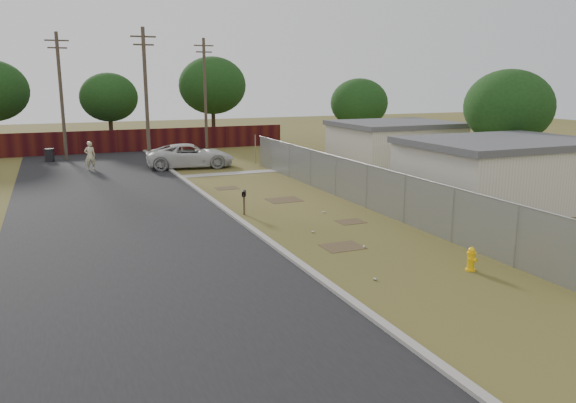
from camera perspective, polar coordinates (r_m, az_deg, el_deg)
name	(u,v)px	position (r m, az deg, el deg)	size (l,w,h in m)	color
ground	(304,214)	(24.48, 1.63, -1.27)	(120.00, 120.00, 0.00)	brown
street	(122,192)	(30.40, -16.55, 0.94)	(15.10, 60.00, 0.12)	black
chainlink_fence	(355,187)	(26.60, 6.85, 1.50)	(0.10, 27.06, 2.02)	gray
privacy_fence	(105,142)	(47.06, -18.10, 5.79)	(30.00, 0.12, 1.80)	#41130E
utility_poles	(141,94)	(42.78, -14.75, 10.50)	(12.60, 8.24, 9.00)	brown
houses	(442,158)	(31.85, 15.37, 4.32)	(9.30, 17.24, 3.10)	beige
horizon_trees	(192,94)	(46.47, -9.68, 10.76)	(33.32, 31.94, 7.78)	#382919
fire_hydrant	(471,259)	(18.12, 18.11, -5.59)	(0.41, 0.41, 0.78)	yellow
mailbox	(244,196)	(24.21, -4.49, 0.60)	(0.31, 0.46, 1.07)	brown
pickup_truck	(190,156)	(37.87, -9.90, 4.61)	(2.63, 5.70, 1.59)	silver
pedestrian	(90,156)	(38.35, -19.47, 4.40)	(0.68, 0.45, 1.87)	beige
trash_bin	(50,155)	(43.49, -23.07, 4.37)	(0.70, 0.76, 0.93)	black
scattered_litter	(341,239)	(20.62, 5.38, -3.80)	(2.49, 8.29, 0.07)	silver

